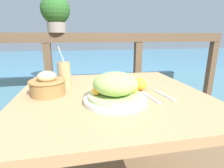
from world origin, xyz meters
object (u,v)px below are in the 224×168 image
at_px(drink_glass, 64,75).
at_px(bread_basket, 48,85).
at_px(salad_plate, 116,89).
at_px(potted_plant, 55,12).

bearing_deg(drink_glass, bread_basket, -120.92).
relative_size(salad_plate, potted_plant, 0.89).
xyz_separation_m(salad_plate, drink_glass, (-0.25, 0.30, 0.01)).
relative_size(drink_glass, potted_plant, 0.74).
relative_size(drink_glass, bread_basket, 1.30).
xyz_separation_m(bread_basket, potted_plant, (-0.01, 0.84, 0.46)).
height_order(salad_plate, bread_basket, salad_plate).
xyz_separation_m(salad_plate, bread_basket, (-0.33, 0.17, -0.01)).
bearing_deg(potted_plant, bread_basket, -89.04).
height_order(salad_plate, drink_glass, drink_glass).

